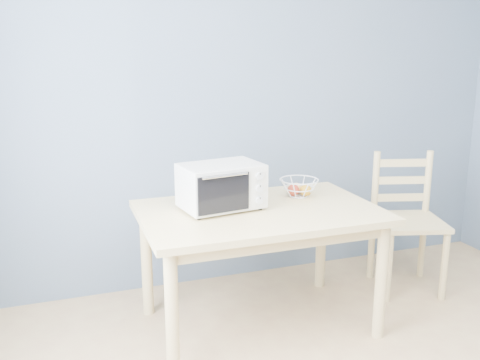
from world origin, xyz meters
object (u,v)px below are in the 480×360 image
object	(u,v)px
dining_table	(259,225)
toaster_oven	(218,186)
dining_chair	(406,223)
fruit_basket	(299,188)

from	to	relation	value
dining_table	toaster_oven	xyz separation A→B (m)	(-0.23, 0.07, 0.24)
dining_table	dining_chair	size ratio (longest dim) A/B	1.46
fruit_basket	dining_chair	world-z (taller)	dining_chair
dining_table	dining_chair	distance (m)	1.21
dining_table	fruit_basket	distance (m)	0.41
toaster_oven	fruit_basket	size ratio (longest dim) A/B	1.95
fruit_basket	dining_table	bearing A→B (deg)	-152.64
dining_table	fruit_basket	xyz separation A→B (m)	(0.34, 0.17, 0.16)
dining_chair	toaster_oven	bearing A→B (deg)	-159.67
fruit_basket	dining_chair	size ratio (longest dim) A/B	0.27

